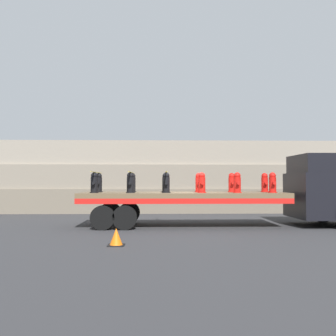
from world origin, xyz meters
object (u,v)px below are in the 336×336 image
object	(u,v)px
flatbed_trailer	(170,199)
fire_hydrant_red_far_5	(265,183)
fire_hydrant_black_near_2	(166,183)
fire_hydrant_black_far_2	(166,183)
fire_hydrant_red_near_3	(202,183)
fire_hydrant_red_near_5	(273,183)
fire_hydrant_black_far_0	(99,183)
fire_hydrant_black_near_0	(94,183)
fire_hydrant_red_near_4	(237,183)
traffic_cone	(116,237)
fire_hydrant_black_far_1	(132,183)
fire_hydrant_red_far_3	(199,183)
fire_hydrant_black_near_1	(130,183)
truck_cab	(326,189)
fire_hydrant_red_far_4	(232,183)

from	to	relation	value
flatbed_trailer	fire_hydrant_red_far_5	bearing A→B (deg)	7.69
fire_hydrant_black_near_2	fire_hydrant_red_far_5	bearing A→B (deg)	14.50
fire_hydrant_black_far_2	fire_hydrant_red_near_3	distance (m)	1.75
flatbed_trailer	fire_hydrant_red_near_5	distance (m)	4.05
fire_hydrant_black_far_0	fire_hydrant_red_near_3	world-z (taller)	same
fire_hydrant_black_near_0	fire_hydrant_black_far_2	size ratio (longest dim) A/B	1.00
fire_hydrant_red_near_4	traffic_cone	xyz separation A→B (m)	(-4.23, -3.96, -1.49)
fire_hydrant_black_far_0	fire_hydrant_red_far_5	size ratio (longest dim) A/B	1.00
flatbed_trailer	fire_hydrant_black_near_2	world-z (taller)	fire_hydrant_black_near_2
fire_hydrant_black_far_1	fire_hydrant_black_near_2	world-z (taller)	same
traffic_cone	fire_hydrant_red_near_3	bearing A→B (deg)	54.24
fire_hydrant_black_far_1	fire_hydrant_red_far_3	world-z (taller)	same
fire_hydrant_black_near_2	traffic_cone	world-z (taller)	fire_hydrant_black_near_2
fire_hydrant_black_near_1	fire_hydrant_red_near_5	xyz separation A→B (m)	(5.51, 0.00, 0.00)
fire_hydrant_black_far_0	fire_hydrant_black_far_1	world-z (taller)	same
fire_hydrant_black_near_1	fire_hydrant_red_near_4	bearing A→B (deg)	0.00
fire_hydrant_black_far_1	fire_hydrant_black_far_2	size ratio (longest dim) A/B	1.00
fire_hydrant_black_near_0	fire_hydrant_red_near_4	distance (m)	5.51
flatbed_trailer	fire_hydrant_red_far_3	world-z (taller)	fire_hydrant_red_far_3
fire_hydrant_black_near_1	fire_hydrant_red_near_4	xyz separation A→B (m)	(4.14, 0.00, 0.00)
truck_cab	fire_hydrant_black_far_0	bearing A→B (deg)	176.68
fire_hydrant_black_far_0	fire_hydrant_black_far_1	xyz separation A→B (m)	(1.38, 0.00, 0.00)
fire_hydrant_red_far_5	flatbed_trailer	bearing A→B (deg)	-172.31
fire_hydrant_black_near_0	fire_hydrant_black_far_1	world-z (taller)	same
flatbed_trailer	fire_hydrant_black_far_2	distance (m)	0.85
fire_hydrant_black_far_1	fire_hydrant_red_far_5	size ratio (longest dim) A/B	1.00
fire_hydrant_black_near_1	flatbed_trailer	bearing A→B (deg)	19.01
fire_hydrant_black_far_1	truck_cab	bearing A→B (deg)	-3.90
fire_hydrant_black_far_0	fire_hydrant_red_near_3	xyz separation A→B (m)	(4.14, -1.07, 0.00)
fire_hydrant_red_near_4	fire_hydrant_red_far_5	world-z (taller)	same
fire_hydrant_black_near_0	fire_hydrant_black_far_0	distance (m)	1.07
fire_hydrant_red_far_5	fire_hydrant_black_near_0	bearing A→B (deg)	-171.18
fire_hydrant_red_near_3	fire_hydrant_red_near_5	size ratio (longest dim) A/B	1.00
fire_hydrant_red_far_4	fire_hydrant_red_near_5	world-z (taller)	same
fire_hydrant_red_near_5	fire_hydrant_red_far_4	bearing A→B (deg)	142.19
flatbed_trailer	fire_hydrant_red_far_4	distance (m)	2.71
fire_hydrant_black_far_2	fire_hydrant_black_near_2	bearing A→B (deg)	-90.00
fire_hydrant_black_near_0	traffic_cone	world-z (taller)	fire_hydrant_black_near_0
fire_hydrant_red_near_5	fire_hydrant_red_far_5	distance (m)	1.07
fire_hydrant_black_far_1	fire_hydrant_red_near_3	distance (m)	2.96
fire_hydrant_black_far_1	fire_hydrant_red_far_4	size ratio (longest dim) A/B	1.00
fire_hydrant_black_near_2	fire_hydrant_black_far_2	bearing A→B (deg)	90.00
fire_hydrant_black_near_0	traffic_cone	size ratio (longest dim) A/B	1.64
fire_hydrant_black_near_0	fire_hydrant_red_near_5	distance (m)	6.89
flatbed_trailer	fire_hydrant_red_far_5	xyz separation A→B (m)	(3.96, 0.53, 0.64)
truck_cab	fire_hydrant_red_far_5	world-z (taller)	truck_cab
fire_hydrant_red_near_4	fire_hydrant_red_near_5	distance (m)	1.38
fire_hydrant_red_near_3	fire_hydrant_red_near_5	bearing A→B (deg)	0.00
fire_hydrant_black_far_0	fire_hydrant_red_far_4	size ratio (longest dim) A/B	1.00
fire_hydrant_black_near_2	fire_hydrant_black_far_2	size ratio (longest dim) A/B	1.00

